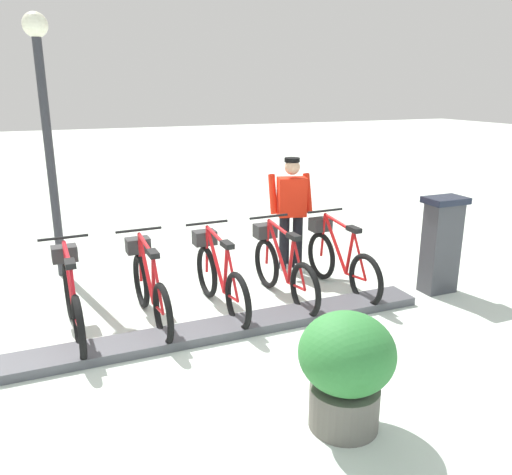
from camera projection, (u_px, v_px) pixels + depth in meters
ground_plane at (219, 333)px, 5.72m from camera, size 60.00×60.00×0.00m
dock_rail_base at (219, 329)px, 5.71m from camera, size 0.44×5.01×0.10m
payment_kiosk at (441, 243)px, 6.73m from camera, size 0.36×0.52×1.28m
bike_docked_0 at (339, 259)px, 6.86m from camera, size 1.72×0.54×1.02m
bike_docked_1 at (282, 267)px, 6.55m from camera, size 1.72×0.54×1.02m
bike_docked_2 at (219, 276)px, 6.24m from camera, size 1.72×0.54×1.02m
bike_docked_3 at (149, 286)px, 5.93m from camera, size 1.72×0.54×1.02m
bike_docked_4 at (72, 297)px, 5.61m from camera, size 1.72×0.54×1.02m
worker_near_rack at (291, 210)px, 7.51m from camera, size 0.56×0.68×1.66m
lamp_post at (44, 108)px, 6.86m from camera, size 0.32×0.32×3.55m
planter_bush at (346, 366)px, 4.03m from camera, size 0.76×0.76×0.97m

